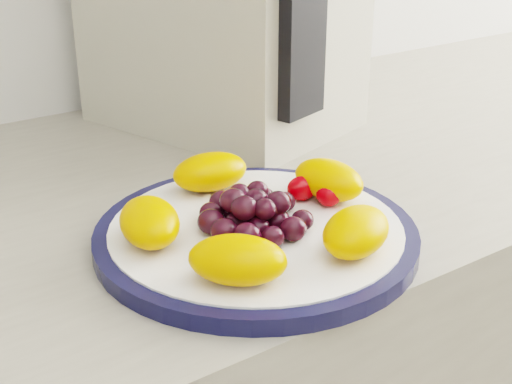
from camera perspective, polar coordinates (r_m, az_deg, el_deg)
plate_rim at (r=0.64m, az=0.00°, el=-3.51°), size 0.29×0.29×0.01m
plate_face at (r=0.63m, az=0.00°, el=-3.43°), size 0.26×0.26×0.02m
fruit_plate at (r=0.62m, az=0.24°, el=-1.37°), size 0.25×0.25×0.04m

